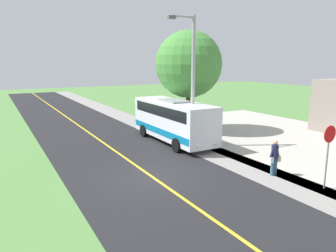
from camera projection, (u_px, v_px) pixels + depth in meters
ground_plane at (153, 177)px, 15.63m from camera, size 120.00×120.00×0.00m
road_surface at (153, 177)px, 15.63m from camera, size 8.00×100.00×0.01m
sidewalk at (235, 162)px, 18.10m from camera, size 2.40×100.00×0.01m
road_centre_line at (153, 177)px, 15.63m from camera, size 0.16×100.00×0.00m
shuttle_bus_front at (173, 119)px, 22.38m from camera, size 2.59×8.09×2.98m
pedestrian_with_bags at (275, 156)px, 15.77m from camera, size 0.72×0.34×1.80m
stop_sign at (329, 146)px, 13.88m from camera, size 0.76×0.07×2.88m
street_light_pole at (192, 77)px, 20.59m from camera, size 1.97×0.24×8.47m
tree_curbside at (189, 64)px, 25.32m from camera, size 5.33×5.33×8.06m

